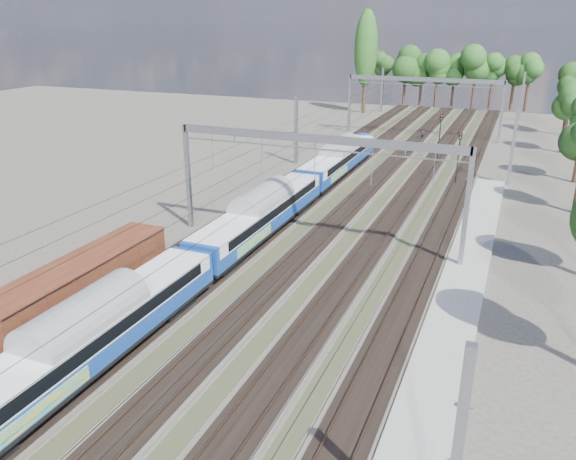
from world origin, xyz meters
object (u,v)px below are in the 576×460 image
at_px(signal_near, 440,132).
at_px(signal_far, 459,152).
at_px(worker, 423,133).
at_px(emu_train, 260,210).
at_px(freight_boxcar, 82,284).

distance_m(signal_near, signal_far, 11.35).
distance_m(worker, signal_far, 25.42).
xyz_separation_m(emu_train, signal_far, (12.93, 23.24, 1.07)).
distance_m(worker, signal_near, 14.21).
bearing_deg(signal_near, emu_train, -93.23).
xyz_separation_m(emu_train, freight_boxcar, (-4.50, -15.76, -0.40)).
relative_size(emu_train, signal_near, 10.68).
bearing_deg(emu_train, worker, 83.81).
bearing_deg(emu_train, signal_near, 74.61).
height_order(worker, signal_near, signal_near).
bearing_deg(signal_far, signal_near, 120.29).
distance_m(emu_train, freight_boxcar, 16.39).
bearing_deg(freight_boxcar, signal_far, 65.91).
xyz_separation_m(freight_boxcar, worker, (9.63, 63.03, -1.32)).
bearing_deg(signal_near, signal_far, -59.51).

